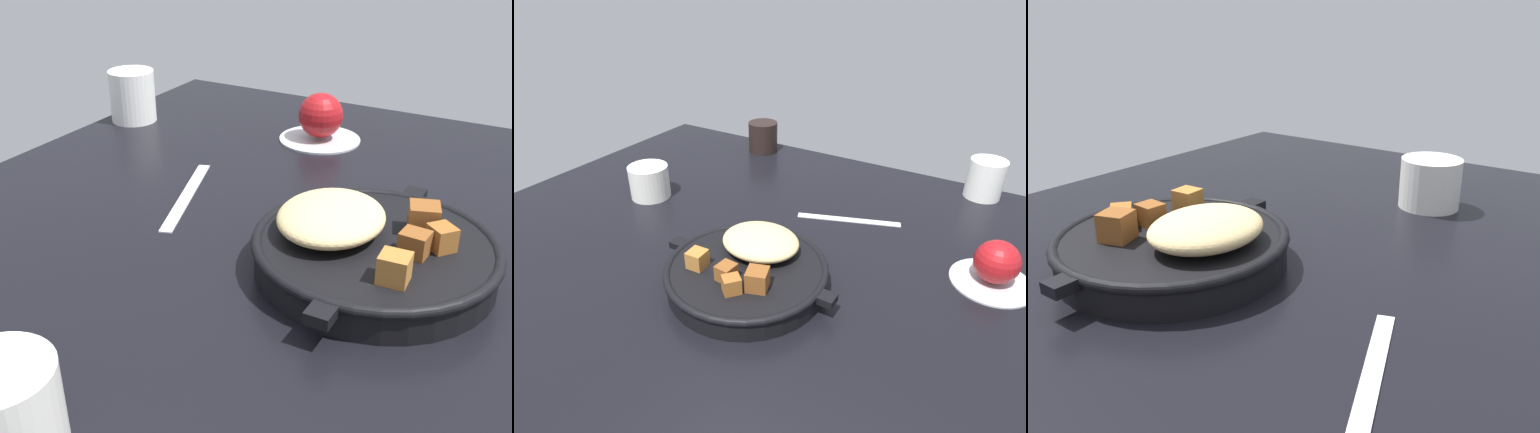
# 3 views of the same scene
# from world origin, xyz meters

# --- Properties ---
(ground_plane) EXTENTS (1.16, 0.95, 0.02)m
(ground_plane) POSITION_xyz_m (0.00, 0.00, -0.01)
(ground_plane) COLOR black
(cast_iron_skillet) EXTENTS (0.30, 0.26, 0.07)m
(cast_iron_skillet) POSITION_xyz_m (0.05, -0.10, 0.03)
(cast_iron_skillet) COLOR black
(cast_iron_skillet) RESTS_ON ground_plane
(butter_knife) EXTENTS (0.20, 0.08, 0.00)m
(butter_knife) POSITION_xyz_m (0.11, 0.17, 0.00)
(butter_knife) COLOR silver
(butter_knife) RESTS_ON ground_plane
(ceramic_mug_white) EXTENTS (0.08, 0.08, 0.07)m
(ceramic_mug_white) POSITION_xyz_m (-0.31, 0.05, 0.04)
(ceramic_mug_white) COLOR silver
(ceramic_mug_white) RESTS_ON ground_plane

